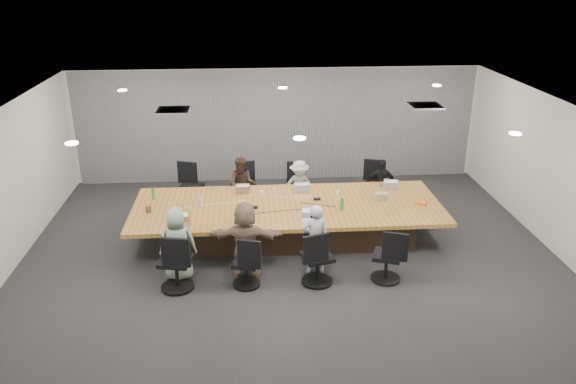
{
  "coord_description": "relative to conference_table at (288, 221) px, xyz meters",
  "views": [
    {
      "loc": [
        -0.76,
        -9.52,
        5.07
      ],
      "look_at": [
        0.0,
        0.4,
        1.05
      ],
      "focal_mm": 35.0,
      "sensor_mm": 36.0,
      "label": 1
    }
  ],
  "objects": [
    {
      "name": "ceiling",
      "position": [
        0.0,
        -0.5,
        2.4
      ],
      "size": [
        10.0,
        8.0,
        0.0
      ],
      "primitive_type": "cube",
      "color": "white",
      "rests_on": "wall_back"
    },
    {
      "name": "conference_table",
      "position": [
        0.0,
        0.0,
        0.0
      ],
      "size": [
        6.0,
        2.2,
        0.74
      ],
      "color": "#39281B",
      "rests_on": "ground"
    },
    {
      "name": "bottle_clear",
      "position": [
        -1.67,
        0.04,
        0.44
      ],
      "size": [
        0.07,
        0.07,
        0.2
      ],
      "primitive_type": "cylinder",
      "rotation": [
        0.0,
        0.0,
        -0.24
      ],
      "color": "silver",
      "rests_on": "conference_table"
    },
    {
      "name": "mic_right",
      "position": [
        0.6,
        0.21,
        0.35
      ],
      "size": [
        0.15,
        0.1,
        0.03
      ],
      "primitive_type": "cube",
      "rotation": [
        0.0,
        0.0,
        -0.05
      ],
      "color": "black",
      "rests_on": "conference_table"
    },
    {
      "name": "person_6",
      "position": [
        0.38,
        -1.35,
        0.25
      ],
      "size": [
        0.49,
        0.33,
        1.31
      ],
      "primitive_type": "imported",
      "rotation": [
        0.0,
        0.0,
        3.18
      ],
      "color": "#B4B2CB",
      "rests_on": "ground"
    },
    {
      "name": "bottle_green_left",
      "position": [
        -2.65,
        0.49,
        0.46
      ],
      "size": [
        0.08,
        0.08,
        0.24
      ],
      "primitive_type": "cylinder",
      "rotation": [
        0.0,
        0.0,
        -0.31
      ],
      "color": "#317E37",
      "rests_on": "conference_table"
    },
    {
      "name": "bottle_green_right",
      "position": [
        1.01,
        -0.31,
        0.46
      ],
      "size": [
        0.08,
        0.08,
        0.24
      ],
      "primitive_type": "cylinder",
      "rotation": [
        0.0,
        0.0,
        0.31
      ],
      "color": "#317E37",
      "rests_on": "conference_table"
    },
    {
      "name": "chair_1",
      "position": [
        -0.87,
        1.7,
        -0.0
      ],
      "size": [
        0.68,
        0.68,
        0.8
      ],
      "primitive_type": null,
      "rotation": [
        0.0,
        0.0,
        3.46
      ],
      "color": "black",
      "rests_on": "ground"
    },
    {
      "name": "chair_2",
      "position": [
        0.36,
        1.7,
        -0.04
      ],
      "size": [
        0.56,
        0.56,
        0.73
      ],
      "primitive_type": null,
      "rotation": [
        0.0,
        0.0,
        3.0
      ],
      "color": "black",
      "rests_on": "ground"
    },
    {
      "name": "laptop_1",
      "position": [
        -0.87,
        0.8,
        0.35
      ],
      "size": [
        0.3,
        0.21,
        0.02
      ],
      "primitive_type": "cube",
      "rotation": [
        0.0,
        0.0,
        3.11
      ],
      "color": "#8C6647",
      "rests_on": "conference_table"
    },
    {
      "name": "stapler",
      "position": [
        0.44,
        -0.67,
        0.37
      ],
      "size": [
        0.15,
        0.07,
        0.05
      ],
      "primitive_type": "cube",
      "rotation": [
        0.0,
        0.0,
        -0.22
      ],
      "color": "black",
      "rests_on": "conference_table"
    },
    {
      "name": "chair_6",
      "position": [
        0.38,
        -1.7,
        0.01
      ],
      "size": [
        0.69,
        0.69,
        0.83
      ],
      "primitive_type": null,
      "rotation": [
        0.0,
        0.0,
        0.28
      ],
      "color": "black",
      "rests_on": "ground"
    },
    {
      "name": "chair_7",
      "position": [
        1.57,
        -1.7,
        -0.0
      ],
      "size": [
        0.68,
        0.68,
        0.79
      ],
      "primitive_type": null,
      "rotation": [
        0.0,
        0.0,
        -0.33
      ],
      "color": "black",
      "rests_on": "ground"
    },
    {
      "name": "chair_5",
      "position": [
        -0.83,
        -1.7,
        -0.04
      ],
      "size": [
        0.6,
        0.6,
        0.73
      ],
      "primitive_type": null,
      "rotation": [
        0.0,
        0.0,
        -0.27
      ],
      "color": "black",
      "rests_on": "ground"
    },
    {
      "name": "laptop_4",
      "position": [
        -1.99,
        -0.8,
        0.35
      ],
      "size": [
        0.38,
        0.29,
        0.02
      ],
      "primitive_type": "cube",
      "rotation": [
        0.0,
        0.0,
        -0.12
      ],
      "color": "#8C6647",
      "rests_on": "conference_table"
    },
    {
      "name": "snack_packet",
      "position": [
        2.61,
        -0.16,
        0.36
      ],
      "size": [
        0.24,
        0.23,
        0.04
      ],
      "primitive_type": "cube",
      "rotation": [
        0.0,
        0.0,
        -0.68
      ],
      "color": "orange",
      "rests_on": "conference_table"
    },
    {
      "name": "wall_back",
      "position": [
        0.0,
        3.5,
        1.0
      ],
      "size": [
        10.0,
        0.0,
        2.8
      ],
      "primitive_type": "cube",
      "rotation": [
        1.57,
        0.0,
        0.0
      ],
      "color": "beige",
      "rests_on": "ground"
    },
    {
      "name": "floor",
      "position": [
        0.0,
        -0.5,
        -0.4
      ],
      "size": [
        10.0,
        8.0,
        0.0
      ],
      "primitive_type": "cube",
      "color": "#2C2B2E",
      "rests_on": "ground"
    },
    {
      "name": "wall_left",
      "position": [
        -5.0,
        -0.5,
        1.0
      ],
      "size": [
        0.0,
        8.0,
        2.8
      ],
      "primitive_type": "cube",
      "rotation": [
        1.57,
        0.0,
        1.57
      ],
      "color": "beige",
      "rests_on": "ground"
    },
    {
      "name": "canvas_bag",
      "position": [
        1.87,
        0.14,
        0.4
      ],
      "size": [
        0.26,
        0.18,
        0.13
      ],
      "primitive_type": "cube",
      "rotation": [
        0.0,
        0.0,
        -0.14
      ],
      "color": "gray",
      "rests_on": "conference_table"
    },
    {
      "name": "person_5",
      "position": [
        -0.83,
        -1.35,
        0.29
      ],
      "size": [
        1.31,
        0.52,
        1.38
      ],
      "primitive_type": "imported",
      "rotation": [
        0.0,
        0.0,
        3.05
      ],
      "color": "#7D6755",
      "rests_on": "ground"
    },
    {
      "name": "laptop_6",
      "position": [
        0.38,
        -0.8,
        0.35
      ],
      "size": [
        0.33,
        0.23,
        0.02
      ],
      "primitive_type": "cube",
      "rotation": [
        0.0,
        0.0,
        -0.04
      ],
      "color": "#B2B2B7",
      "rests_on": "conference_table"
    },
    {
      "name": "person_3",
      "position": [
        2.17,
        1.35,
        0.18
      ],
      "size": [
        0.71,
        0.37,
        1.16
      ],
      "primitive_type": "imported",
      "rotation": [
        0.0,
        0.0,
        6.15
      ],
      "color": "black",
      "rests_on": "ground"
    },
    {
      "name": "person_1",
      "position": [
        -0.87,
        1.35,
        0.24
      ],
      "size": [
        0.64,
        0.51,
        1.28
      ],
      "primitive_type": "imported",
      "rotation": [
        0.0,
        0.0,
        6.24
      ],
      "color": "#34251F",
      "rests_on": "ground"
    },
    {
      "name": "laptop_3",
      "position": [
        2.17,
        0.8,
        0.35
      ],
      "size": [
        0.34,
        0.27,
        0.02
      ],
      "primitive_type": "cube",
      "rotation": [
        0.0,
        0.0,
        2.92
      ],
      "color": "#B2B2B7",
      "rests_on": "conference_table"
    },
    {
      "name": "curtain",
      "position": [
        0.0,
        3.42,
        1.0
      ],
      "size": [
        9.8,
        0.04,
        2.8
      ],
      "primitive_type": "cube",
      "color": "gray",
      "rests_on": "ground"
    },
    {
      "name": "chair_3",
      "position": [
        2.17,
        1.7,
        -0.03
      ],
      "size": [
        0.64,
        0.64,
        0.75
      ],
      "primitive_type": null,
      "rotation": [
        0.0,
        0.0,
        2.83
      ],
      "color": "black",
      "rests_on": "ground"
    },
    {
      "name": "laptop_2",
      "position": [
        0.36,
        0.8,
        0.35
      ],
      "size": [
        0.34,
        0.24,
        0.02
      ],
      "primitive_type": "cube",
      "rotation": [
        0.0,
        0.0,
        3.21
      ],
      "color": "#B2B2B7",
      "rests_on": "conference_table"
    },
    {
      "name": "mic_left",
      "position": [
        -0.67,
        -0.12,
        0.35
      ],
      "size": [
        0.17,
        0.14,
        0.03
      ],
      "primitive_type": "cube",
      "rotation": [
        0.0,
        0.0,
        0.29
      ],
      "color": "black",
      "rests_on": "conference_table"
    },
    {
      "name": "person_2",
      "position": [
        0.36,
        1.35,
        0.19
      ],
      "size": [
        0.81,
        0.53,
        1.18
      ],
      "primitive_type": "imported",
      "rotation": [
        0.0,
        0.0,
        6.41
      ],
      "color": "#A4A4A4",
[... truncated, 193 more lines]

